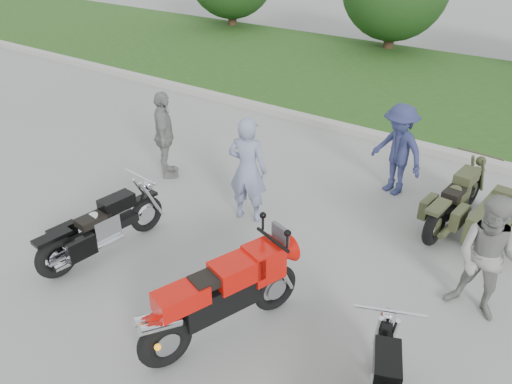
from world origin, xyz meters
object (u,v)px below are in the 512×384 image
Objects in this scene: cruiser_left at (99,230)px; person_denim at (398,150)px; sportbike_red at (220,296)px; person_back at (164,135)px; person_stripe at (248,170)px; person_grey at (488,259)px; cruiser_sidecar at (478,213)px.

person_denim is at bearing 63.36° from cruiser_left.
sportbike_red is 1.28× the size of person_back.
sportbike_red is at bearing -170.87° from person_back.
person_stripe reaches higher than person_grey.
person_grey is 5.77m from person_back.
person_grey reaches higher than cruiser_left.
person_back is at bearing 161.11° from sportbike_red.
cruiser_left is 5.65m from cruiser_sidecar.
cruiser_sidecar is 1.70m from person_denim.
cruiser_sidecar is 1.30× the size of person_back.
person_back is at bearing -132.42° from person_denim.
cruiser_left is 0.99× the size of cruiser_sidecar.
sportbike_red is 2.45m from cruiser_left.
cruiser_left is 2.39m from person_stripe.
person_grey is at bearing 27.94° from cruiser_left.
person_stripe reaches higher than cruiser_sidecar.
person_denim is at bearing -106.63° from person_back.
sportbike_red is 2.64m from person_stripe.
sportbike_red is at bearing -109.63° from cruiser_sidecar.
person_stripe is at bearing -105.08° from person_denim.
person_denim is (1.58, 2.20, -0.05)m from person_stripe.
person_denim is at bearing 135.74° from person_grey.
cruiser_left is at bearing -153.56° from person_grey.
sportbike_red is at bearing 104.70° from person_stripe.
cruiser_left is 1.29× the size of person_grey.
cruiser_left is 5.15m from person_grey.
cruiser_sidecar is at bearing -119.33° from person_back.
person_back is (-0.99, 2.37, 0.41)m from cruiser_left.
cruiser_left is 1.28× the size of person_back.
person_denim reaches higher than cruiser_sidecar.
person_grey is (0.49, -1.78, 0.43)m from cruiser_sidecar.
person_grey is at bearing -69.12° from cruiser_sidecar.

